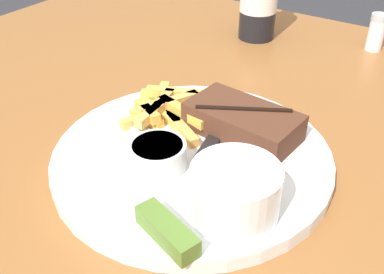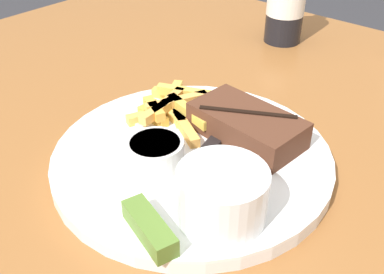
# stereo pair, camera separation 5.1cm
# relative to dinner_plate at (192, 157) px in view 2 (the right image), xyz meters

# --- Properties ---
(dining_table) EXTENTS (1.24, 1.13, 0.74)m
(dining_table) POSITION_rel_dinner_plate_xyz_m (0.00, 0.00, -0.08)
(dining_table) COLOR #935B2D
(dining_table) RESTS_ON ground_plane
(dinner_plate) EXTENTS (0.32, 0.32, 0.02)m
(dinner_plate) POSITION_rel_dinner_plate_xyz_m (0.00, 0.00, 0.00)
(dinner_plate) COLOR white
(dinner_plate) RESTS_ON dining_table
(steak_portion) EXTENTS (0.14, 0.08, 0.04)m
(steak_portion) POSITION_rel_dinner_plate_xyz_m (0.03, 0.06, 0.03)
(steak_portion) COLOR #512D1E
(steak_portion) RESTS_ON dinner_plate
(fries_pile) EXTENTS (0.13, 0.12, 0.02)m
(fries_pile) POSITION_rel_dinner_plate_xyz_m (-0.07, 0.05, 0.02)
(fries_pile) COLOR gold
(fries_pile) RESTS_ON dinner_plate
(coleslaw_cup) EXTENTS (0.09, 0.09, 0.05)m
(coleslaw_cup) POSITION_rel_dinner_plate_xyz_m (0.09, -0.06, 0.04)
(coleslaw_cup) COLOR white
(coleslaw_cup) RESTS_ON dinner_plate
(dipping_sauce_cup) EXTENTS (0.06, 0.06, 0.03)m
(dipping_sauce_cup) POSITION_rel_dinner_plate_xyz_m (-0.02, -0.04, 0.03)
(dipping_sauce_cup) COLOR silver
(dipping_sauce_cup) RESTS_ON dinner_plate
(pickle_spear) EXTENTS (0.07, 0.04, 0.02)m
(pickle_spear) POSITION_rel_dinner_plate_xyz_m (0.06, -0.12, 0.02)
(pickle_spear) COLOR #567A2D
(pickle_spear) RESTS_ON dinner_plate
(fork_utensil) EXTENTS (0.13, 0.01, 0.00)m
(fork_utensil) POSITION_rel_dinner_plate_xyz_m (-0.09, -0.00, 0.01)
(fork_utensil) COLOR #B7B7BC
(fork_utensil) RESTS_ON dinner_plate
(knife_utensil) EXTENTS (0.05, 0.16, 0.01)m
(knife_utensil) POSITION_rel_dinner_plate_xyz_m (0.01, 0.04, 0.01)
(knife_utensil) COLOR #B7B7BC
(knife_utensil) RESTS_ON dinner_plate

